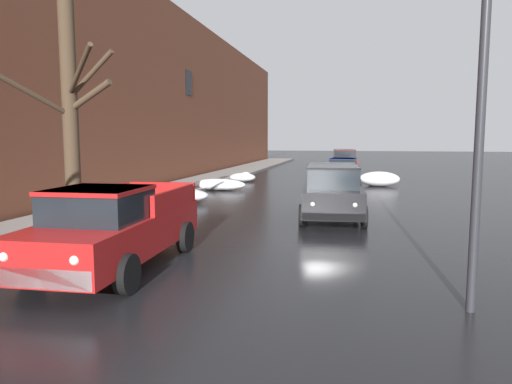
# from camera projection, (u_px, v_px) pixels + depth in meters

# --- Properties ---
(left_sidewalk_slab) EXTENTS (3.05, 80.00, 0.16)m
(left_sidewalk_slab) POSITION_uv_depth(u_px,v_px,m) (131.00, 202.00, 19.36)
(left_sidewalk_slab) COLOR gray
(left_sidewalk_slab) RESTS_ON ground
(brick_townhouse_facade) EXTENTS (0.63, 80.00, 10.62)m
(brick_townhouse_facade) POSITION_uv_depth(u_px,v_px,m) (81.00, 73.00, 19.17)
(brick_townhouse_facade) COLOR brown
(brick_townhouse_facade) RESTS_ON ground
(snow_bank_near_corner_left) EXTENTS (2.79, 1.00, 0.60)m
(snow_bank_near_corner_left) POSITION_uv_depth(u_px,v_px,m) (218.00, 185.00, 24.36)
(snow_bank_near_corner_left) COLOR white
(snow_bank_near_corner_left) RESTS_ON ground
(snow_bank_along_left_kerb) EXTENTS (2.23, 1.44, 0.83)m
(snow_bank_along_left_kerb) POSITION_uv_depth(u_px,v_px,m) (379.00, 179.00, 26.33)
(snow_bank_along_left_kerb) COLOR white
(snow_bank_along_left_kerb) RESTS_ON ground
(snow_bank_mid_block_left) EXTENTS (1.61, 1.13, 0.60)m
(snow_bank_mid_block_left) POSITION_uv_depth(u_px,v_px,m) (243.00, 177.00, 29.10)
(snow_bank_mid_block_left) COLOR white
(snow_bank_mid_block_left) RESTS_ON ground
(snow_bank_along_right_kerb) EXTENTS (2.80, 1.38, 0.72)m
(snow_bank_along_right_kerb) POSITION_uv_depth(u_px,v_px,m) (176.00, 195.00, 19.73)
(snow_bank_along_right_kerb) COLOR white
(snow_bank_along_right_kerb) RESTS_ON ground
(bare_tree_second_along_sidewalk) EXTENTS (2.53, 2.29, 6.95)m
(bare_tree_second_along_sidewalk) POSITION_uv_depth(u_px,v_px,m) (70.00, 106.00, 12.24)
(bare_tree_second_along_sidewalk) COLOR #423323
(bare_tree_second_along_sidewalk) RESTS_ON ground
(pickup_truck_red_approaching_near_lane) EXTENTS (2.23, 5.34, 1.76)m
(pickup_truck_red_approaching_near_lane) POSITION_uv_depth(u_px,v_px,m) (114.00, 227.00, 9.67)
(pickup_truck_red_approaching_near_lane) COLOR red
(pickup_truck_red_approaching_near_lane) RESTS_ON ground
(suv_black_parked_kerbside_close) EXTENTS (2.29, 4.88, 1.82)m
(suv_black_parked_kerbside_close) POSITION_uv_depth(u_px,v_px,m) (332.00, 190.00, 15.68)
(suv_black_parked_kerbside_close) COLOR black
(suv_black_parked_kerbside_close) RESTS_ON ground
(sedan_grey_parked_kerbside_mid) EXTENTS (2.01, 3.87, 1.42)m
(sedan_grey_parked_kerbside_mid) POSITION_uv_depth(u_px,v_px,m) (341.00, 178.00, 23.17)
(sedan_grey_parked_kerbside_mid) COLOR slate
(sedan_grey_parked_kerbside_mid) RESTS_ON ground
(sedan_darkblue_parked_far_down_block) EXTENTS (2.22, 4.07, 1.42)m
(sedan_darkblue_parked_far_down_block) POSITION_uv_depth(u_px,v_px,m) (343.00, 169.00, 29.71)
(sedan_darkblue_parked_far_down_block) COLOR navy
(sedan_darkblue_parked_far_down_block) RESTS_ON ground
(suv_maroon_queued_behind_truck) EXTENTS (2.27, 4.82, 1.82)m
(suv_maroon_queued_behind_truck) POSITION_uv_depth(u_px,v_px,m) (344.00, 160.00, 36.22)
(suv_maroon_queued_behind_truck) COLOR maroon
(suv_maroon_queued_behind_truck) RESTS_ON ground
(sedan_silver_at_far_intersection) EXTENTS (2.28, 4.22, 1.42)m
(sedan_silver_at_far_intersection) POSITION_uv_depth(u_px,v_px,m) (344.00, 159.00, 43.43)
(sedan_silver_at_far_intersection) COLOR #B7B7BC
(sedan_silver_at_far_intersection) RESTS_ON ground
(street_lamp_post) EXTENTS (0.44, 0.24, 5.50)m
(street_lamp_post) POSITION_uv_depth(u_px,v_px,m) (481.00, 111.00, 7.04)
(street_lamp_post) COLOR #28282D
(street_lamp_post) RESTS_ON ground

